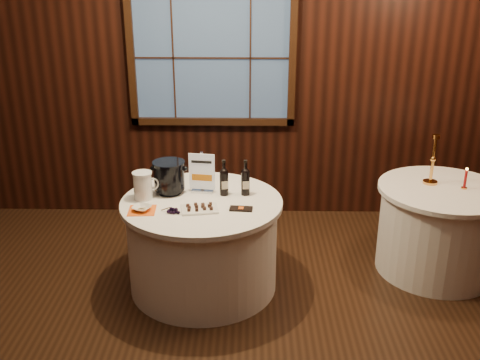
{
  "coord_description": "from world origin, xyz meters",
  "views": [
    {
      "loc": [
        0.38,
        -3.05,
        2.54
      ],
      "look_at": [
        0.3,
        0.9,
        0.98
      ],
      "focal_mm": 42.0,
      "sensor_mm": 36.0,
      "label": 1
    }
  ],
  "objects_px": {
    "chocolate_plate": "(200,208)",
    "sign_stand": "(202,179)",
    "cracker_bowl": "(142,208)",
    "brass_candlestick": "(432,166)",
    "red_candle": "(465,180)",
    "chocolate_box": "(241,209)",
    "side_table": "(438,229)",
    "port_bottle_right": "(245,180)",
    "grape_bunch": "(174,210)",
    "main_table": "(203,244)",
    "port_bottle_left": "(224,180)",
    "ice_bucket": "(169,177)",
    "glass_pitcher": "(143,185)"
  },
  "relations": [
    {
      "from": "port_bottle_right",
      "to": "cracker_bowl",
      "type": "height_order",
      "value": "port_bottle_right"
    },
    {
      "from": "side_table",
      "to": "port_bottle_right",
      "type": "bearing_deg",
      "value": -174.05
    },
    {
      "from": "port_bottle_right",
      "to": "brass_candlestick",
      "type": "distance_m",
      "value": 1.59
    },
    {
      "from": "grape_bunch",
      "to": "glass_pitcher",
      "type": "relative_size",
      "value": 0.76
    },
    {
      "from": "port_bottle_right",
      "to": "brass_candlestick",
      "type": "height_order",
      "value": "brass_candlestick"
    },
    {
      "from": "ice_bucket",
      "to": "red_candle",
      "type": "distance_m",
      "value": 2.43
    },
    {
      "from": "side_table",
      "to": "chocolate_plate",
      "type": "xyz_separation_m",
      "value": [
        -2.0,
        -0.49,
        0.4
      ]
    },
    {
      "from": "main_table",
      "to": "glass_pitcher",
      "type": "xyz_separation_m",
      "value": [
        -0.46,
        0.03,
        0.5
      ]
    },
    {
      "from": "port_bottle_left",
      "to": "red_candle",
      "type": "bearing_deg",
      "value": -9.71
    },
    {
      "from": "main_table",
      "to": "chocolate_box",
      "type": "distance_m",
      "value": 0.53
    },
    {
      "from": "red_candle",
      "to": "sign_stand",
      "type": "bearing_deg",
      "value": -177.13
    },
    {
      "from": "port_bottle_right",
      "to": "red_candle",
      "type": "height_order",
      "value": "port_bottle_right"
    },
    {
      "from": "glass_pitcher",
      "to": "chocolate_plate",
      "type": "bearing_deg",
      "value": -40.5
    },
    {
      "from": "sign_stand",
      "to": "ice_bucket",
      "type": "bearing_deg",
      "value": -167.28
    },
    {
      "from": "red_candle",
      "to": "cracker_bowl",
      "type": "bearing_deg",
      "value": -169.36
    },
    {
      "from": "port_bottle_left",
      "to": "ice_bucket",
      "type": "relative_size",
      "value": 1.11
    },
    {
      "from": "glass_pitcher",
      "to": "cracker_bowl",
      "type": "distance_m",
      "value": 0.25
    },
    {
      "from": "main_table",
      "to": "sign_stand",
      "type": "distance_m",
      "value": 0.53
    },
    {
      "from": "main_table",
      "to": "port_bottle_left",
      "type": "height_order",
      "value": "port_bottle_left"
    },
    {
      "from": "side_table",
      "to": "ice_bucket",
      "type": "height_order",
      "value": "ice_bucket"
    },
    {
      "from": "port_bottle_right",
      "to": "grape_bunch",
      "type": "height_order",
      "value": "port_bottle_right"
    },
    {
      "from": "chocolate_plate",
      "to": "ice_bucket",
      "type": "bearing_deg",
      "value": 128.62
    },
    {
      "from": "main_table",
      "to": "chocolate_plate",
      "type": "relative_size",
      "value": 4.2
    },
    {
      "from": "sign_stand",
      "to": "chocolate_box",
      "type": "distance_m",
      "value": 0.48
    },
    {
      "from": "grape_bunch",
      "to": "cracker_bowl",
      "type": "height_order",
      "value": "grape_bunch"
    },
    {
      "from": "grape_bunch",
      "to": "sign_stand",
      "type": "bearing_deg",
      "value": 65.48
    },
    {
      "from": "cracker_bowl",
      "to": "brass_candlestick",
      "type": "bearing_deg",
      "value": 14.4
    },
    {
      "from": "sign_stand",
      "to": "ice_bucket",
      "type": "relative_size",
      "value": 1.28
    },
    {
      "from": "red_candle",
      "to": "brass_candlestick",
      "type": "bearing_deg",
      "value": 154.95
    },
    {
      "from": "chocolate_plate",
      "to": "chocolate_box",
      "type": "height_order",
      "value": "chocolate_plate"
    },
    {
      "from": "chocolate_plate",
      "to": "grape_bunch",
      "type": "distance_m",
      "value": 0.19
    },
    {
      "from": "ice_bucket",
      "to": "chocolate_box",
      "type": "relative_size",
      "value": 1.54
    },
    {
      "from": "chocolate_plate",
      "to": "side_table",
      "type": "bearing_deg",
      "value": 13.63
    },
    {
      "from": "cracker_bowl",
      "to": "red_candle",
      "type": "bearing_deg",
      "value": 10.64
    },
    {
      "from": "chocolate_plate",
      "to": "sign_stand",
      "type": "bearing_deg",
      "value": 90.92
    },
    {
      "from": "brass_candlestick",
      "to": "red_candle",
      "type": "relative_size",
      "value": 2.33
    },
    {
      "from": "chocolate_box",
      "to": "grape_bunch",
      "type": "xyz_separation_m",
      "value": [
        -0.5,
        -0.06,
        0.01
      ]
    },
    {
      "from": "side_table",
      "to": "port_bottle_left",
      "type": "xyz_separation_m",
      "value": [
        -1.83,
        -0.18,
        0.51
      ]
    },
    {
      "from": "sign_stand",
      "to": "grape_bunch",
      "type": "relative_size",
      "value": 2.0
    },
    {
      "from": "ice_bucket",
      "to": "grape_bunch",
      "type": "xyz_separation_m",
      "value": [
        0.08,
        -0.38,
        -0.12
      ]
    },
    {
      "from": "port_bottle_left",
      "to": "red_candle",
      "type": "relative_size",
      "value": 1.6
    },
    {
      "from": "side_table",
      "to": "sign_stand",
      "type": "distance_m",
      "value": 2.07
    },
    {
      "from": "sign_stand",
      "to": "port_bottle_left",
      "type": "distance_m",
      "value": 0.19
    },
    {
      "from": "chocolate_box",
      "to": "grape_bunch",
      "type": "bearing_deg",
      "value": -168.75
    },
    {
      "from": "port_bottle_right",
      "to": "chocolate_plate",
      "type": "bearing_deg",
      "value": -144.21
    },
    {
      "from": "port_bottle_left",
      "to": "side_table",
      "type": "bearing_deg",
      "value": -8.83
    },
    {
      "from": "ice_bucket",
      "to": "glass_pitcher",
      "type": "xyz_separation_m",
      "value": [
        -0.19,
        -0.13,
        -0.03
      ]
    },
    {
      "from": "chocolate_box",
      "to": "brass_candlestick",
      "type": "distance_m",
      "value": 1.7
    },
    {
      "from": "ice_bucket",
      "to": "cracker_bowl",
      "type": "relative_size",
      "value": 1.96
    },
    {
      "from": "main_table",
      "to": "glass_pitcher",
      "type": "relative_size",
      "value": 5.72
    }
  ]
}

